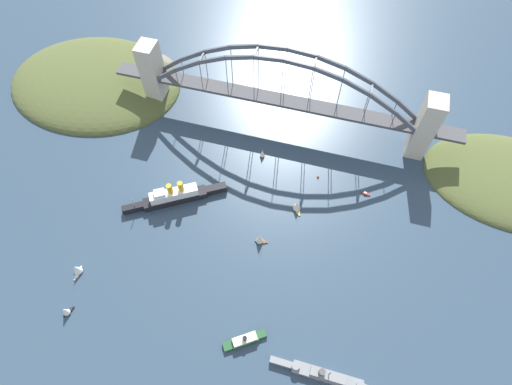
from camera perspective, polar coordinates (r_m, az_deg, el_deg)
ground_plane at (r=360.58m, az=3.45°, el=9.76°), size 1400.00×1400.00×0.00m
harbor_arch_bridge at (r=338.38m, az=3.72°, el=13.23°), size 291.25×17.93×74.85m
headland_east_shore at (r=422.82m, az=-21.29°, el=14.30°), size 163.42×128.79×26.42m
ocean_liner at (r=313.83m, az=-11.36°, el=-0.50°), size 71.68×46.42×21.55m
naval_cruiser at (r=270.86m, az=9.91°, el=-24.13°), size 71.67×7.33×17.73m
harbor_ferry_steamer at (r=271.92m, az=-1.64°, el=-20.10°), size 26.28×20.06×7.83m
seaplane_taxiing_near_bridge at (r=390.78m, az=-4.87°, el=14.81°), size 10.88×8.41×4.92m
small_boat_0 at (r=300.83m, az=-25.34°, el=-14.89°), size 6.05×8.02×9.76m
small_boat_1 at (r=333.79m, az=0.90°, el=5.55°), size 5.13×7.02×8.20m
small_boat_2 at (r=308.59m, az=-24.02°, el=-9.85°), size 6.08×10.78×10.55m
small_boat_3 at (r=306.24m, az=5.82°, el=-1.90°), size 8.04×9.71×10.39m
small_boat_4 at (r=291.61m, az=0.55°, el=-6.50°), size 9.68×5.84×11.28m
small_boat_5 at (r=326.56m, az=15.21°, el=-0.14°), size 7.37×2.66×2.00m
channel_marker_buoy at (r=327.14m, az=8.76°, el=2.22°), size 2.20×2.20×2.75m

